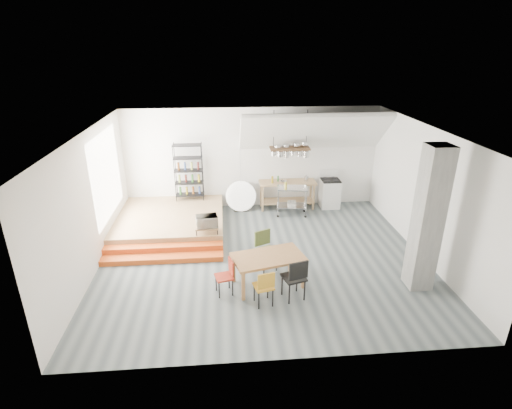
{
  "coord_description": "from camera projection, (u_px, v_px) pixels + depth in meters",
  "views": [
    {
      "loc": [
        -0.93,
        -8.75,
        5.06
      ],
      "look_at": [
        -0.11,
        0.8,
        1.12
      ],
      "focal_mm": 28.0,
      "sensor_mm": 36.0,
      "label": 1
    }
  ],
  "objects": [
    {
      "name": "step_lower",
      "position": [
        163.0,
        258.0,
        9.88
      ],
      "size": [
        3.0,
        0.35,
        0.13
      ],
      "primitive_type": "cube",
      "color": "#CA4D17",
      "rests_on": "ground"
    },
    {
      "name": "microwave_shelf",
      "position": [
        207.0,
        227.0,
        10.43
      ],
      "size": [
        0.6,
        0.4,
        0.16
      ],
      "color": "#99754C",
      "rests_on": "platform"
    },
    {
      "name": "rolling_cart",
      "position": [
        292.0,
        197.0,
        12.33
      ],
      "size": [
        0.98,
        0.63,
        0.91
      ],
      "rotation": [
        0.0,
        0.0,
        -0.13
      ],
      "color": "silver",
      "rests_on": "ground"
    },
    {
      "name": "stove",
      "position": [
        330.0,
        193.0,
        12.98
      ],
      "size": [
        0.6,
        0.6,
        1.18
      ],
      "color": "white",
      "rests_on": "ground"
    },
    {
      "name": "microwave",
      "position": [
        207.0,
        221.0,
        10.37
      ],
      "size": [
        0.6,
        0.45,
        0.3
      ],
      "primitive_type": "imported",
      "rotation": [
        0.0,
        0.0,
        0.16
      ],
      "color": "beige",
      "rests_on": "microwave_shelf"
    },
    {
      "name": "step_upper",
      "position": [
        164.0,
        249.0,
        10.18
      ],
      "size": [
        3.0,
        0.35,
        0.27
      ],
      "primitive_type": "cube",
      "color": "#CA4D17",
      "rests_on": "ground"
    },
    {
      "name": "platform",
      "position": [
        171.0,
        221.0,
        11.63
      ],
      "size": [
        3.0,
        3.0,
        0.4
      ],
      "primitive_type": "cube",
      "color": "#99754C",
      "rests_on": "ground"
    },
    {
      "name": "window_pane",
      "position": [
        107.0,
        175.0,
        10.45
      ],
      "size": [
        0.02,
        2.5,
        2.2
      ],
      "primitive_type": "cube",
      "color": "white",
      "rests_on": "wall_left"
    },
    {
      "name": "wall_left",
      "position": [
        90.0,
        204.0,
        9.14
      ],
      "size": [
        0.04,
        7.0,
        3.2
      ],
      "primitive_type": "cube",
      "color": "silver",
      "rests_on": "ground"
    },
    {
      "name": "dining_table",
      "position": [
        268.0,
        259.0,
        8.7
      ],
      "size": [
        1.69,
        1.2,
        0.73
      ],
      "rotation": [
        0.0,
        0.0,
        0.24
      ],
      "color": "#996437",
      "rests_on": "ground"
    },
    {
      "name": "ceiling",
      "position": [
        264.0,
        131.0,
        8.85
      ],
      "size": [
        8.0,
        7.0,
        0.02
      ],
      "primitive_type": "cube",
      "color": "white",
      "rests_on": "wall_back"
    },
    {
      "name": "chair_red",
      "position": [
        227.0,
        274.0,
        8.48
      ],
      "size": [
        0.44,
        0.44,
        0.79
      ],
      "rotation": [
        0.0,
        0.0,
        -1.34
      ],
      "color": "#A32917",
      "rests_on": "ground"
    },
    {
      "name": "paper_lantern",
      "position": [
        241.0,
        196.0,
        7.93
      ],
      "size": [
        0.6,
        0.6,
        0.6
      ],
      "primitive_type": "sphere",
      "color": "white",
      "rests_on": "ceiling"
    },
    {
      "name": "floor",
      "position": [
        263.0,
        257.0,
        10.06
      ],
      "size": [
        8.0,
        8.0,
        0.0
      ],
      "primitive_type": "plane",
      "color": "#4B5457",
      "rests_on": "ground"
    },
    {
      "name": "concrete_column",
      "position": [
        428.0,
        220.0,
        8.33
      ],
      "size": [
        0.5,
        0.5,
        3.2
      ],
      "primitive_type": "cube",
      "color": "slate",
      "rests_on": "ground"
    },
    {
      "name": "wire_shelving",
      "position": [
        189.0,
        171.0,
        12.35
      ],
      "size": [
        0.88,
        0.38,
        1.8
      ],
      "color": "black",
      "rests_on": "platform"
    },
    {
      "name": "bowl",
      "position": [
        283.0,
        181.0,
        12.64
      ],
      "size": [
        0.24,
        0.24,
        0.05
      ],
      "primitive_type": "imported",
      "rotation": [
        0.0,
        0.0,
        0.13
      ],
      "color": "silver",
      "rests_on": "kitchen_counter"
    },
    {
      "name": "chair_black",
      "position": [
        295.0,
        276.0,
        8.21
      ],
      "size": [
        0.55,
        0.55,
        0.96
      ],
      "rotation": [
        0.0,
        0.0,
        3.44
      ],
      "color": "black",
      "rests_on": "ground"
    },
    {
      "name": "wall_back",
      "position": [
        252.0,
        158.0,
        12.68
      ],
      "size": [
        8.0,
        0.04,
        3.2
      ],
      "primitive_type": "cube",
      "color": "silver",
      "rests_on": "ground"
    },
    {
      "name": "pot_rack",
      "position": [
        291.0,
        151.0,
        12.1
      ],
      "size": [
        1.2,
        0.5,
        1.43
      ],
      "color": "#45301B",
      "rests_on": "ceiling"
    },
    {
      "name": "kitchen_counter",
      "position": [
        287.0,
        190.0,
        12.81
      ],
      "size": [
        1.8,
        0.6,
        0.91
      ],
      "color": "#99754C",
      "rests_on": "ground"
    },
    {
      "name": "chair_mustard",
      "position": [
        265.0,
        285.0,
        8.05
      ],
      "size": [
        0.45,
        0.45,
        0.82
      ],
      "rotation": [
        0.0,
        0.0,
        3.38
      ],
      "color": "#BB8420",
      "rests_on": "ground"
    },
    {
      "name": "wall_right",
      "position": [
        426.0,
        193.0,
        9.77
      ],
      "size": [
        0.04,
        7.0,
        3.2
      ],
      "primitive_type": "cube",
      "color": "silver",
      "rests_on": "ground"
    },
    {
      "name": "chair_olive",
      "position": [
        265.0,
        247.0,
        9.39
      ],
      "size": [
        0.58,
        0.58,
        0.95
      ],
      "rotation": [
        0.0,
        0.0,
        0.44
      ],
      "color": "#4E5D2C",
      "rests_on": "ground"
    },
    {
      "name": "slope_ceiling",
      "position": [
        314.0,
        132.0,
        11.91
      ],
      "size": [
        4.4,
        1.44,
        1.32
      ],
      "primitive_type": "cube",
      "rotation": [
        -0.73,
        0.0,
        0.0
      ],
      "color": "white",
      "rests_on": "wall_back"
    },
    {
      "name": "mini_fridge",
      "position": [
        241.0,
        197.0,
        12.83
      ],
      "size": [
        0.48,
        0.48,
        0.81
      ],
      "primitive_type": "cube",
      "color": "black",
      "rests_on": "ground"
    }
  ]
}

